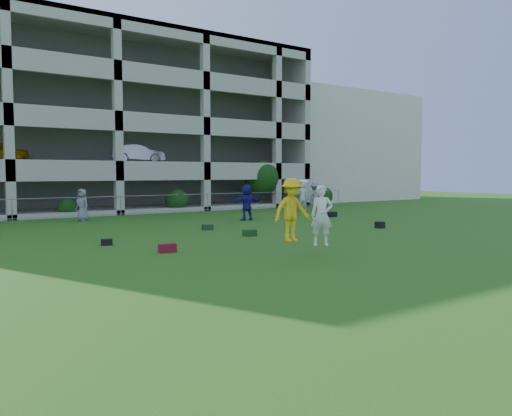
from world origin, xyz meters
TOP-DOWN VIEW (x-y plane):
  - ground at (0.00, 0.00)m, footprint 100.00×100.00m
  - stucco_building at (23.00, 28.00)m, footprint 16.00×14.00m
  - bystander_c at (-2.93, 16.55)m, footprint 0.87×1.00m
  - bystander_d at (4.56, 11.96)m, footprint 1.83×0.62m
  - bystander_e at (11.36, 15.44)m, footprint 0.83×0.81m
  - bystander_f at (12.00, 14.94)m, footprint 1.37×0.97m
  - bag_red_a at (-3.58, 4.18)m, footprint 0.59×0.37m
  - bag_black_b at (-4.70, 6.87)m, footprint 0.46×0.36m
  - bag_green_c at (0.92, 6.16)m, footprint 0.50×0.36m
  - crate_d at (7.58, 5.24)m, footprint 0.36×0.36m
  - bag_black_e at (9.79, 10.86)m, footprint 0.64×0.39m
  - bag_green_g at (0.55, 9.04)m, footprint 0.57×0.45m
  - frisbee_contest at (-0.87, 0.76)m, footprint 2.27×0.85m
  - parking_garage at (-0.01, 27.70)m, footprint 30.00×14.00m
  - fence at (0.00, 19.00)m, footprint 36.06×0.06m
  - shrub_row at (4.59, 19.70)m, footprint 34.38×2.52m

SIDE VIEW (x-z plane):
  - ground at x=0.00m, z-range 0.00..0.00m
  - bag_black_b at x=-4.70m, z-range 0.00..0.22m
  - bag_green_g at x=0.55m, z-range 0.00..0.25m
  - bag_green_c at x=0.92m, z-range 0.00..0.26m
  - bag_red_a at x=-3.58m, z-range 0.00..0.28m
  - crate_d at x=7.58m, z-range 0.00..0.30m
  - bag_black_e at x=9.79m, z-range 0.00..0.30m
  - fence at x=0.00m, z-range 0.01..1.21m
  - bystander_c at x=-2.93m, z-range 0.00..1.73m
  - bystander_e at x=11.36m, z-range 0.00..1.93m
  - bystander_f at x=12.00m, z-range 0.00..1.94m
  - bystander_d at x=4.56m, z-range 0.00..1.95m
  - frisbee_contest at x=-0.87m, z-range 0.39..2.47m
  - shrub_row at x=4.59m, z-range -0.24..3.26m
  - stucco_building at x=23.00m, z-range 0.00..10.00m
  - parking_garage at x=-0.01m, z-range 0.01..12.01m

